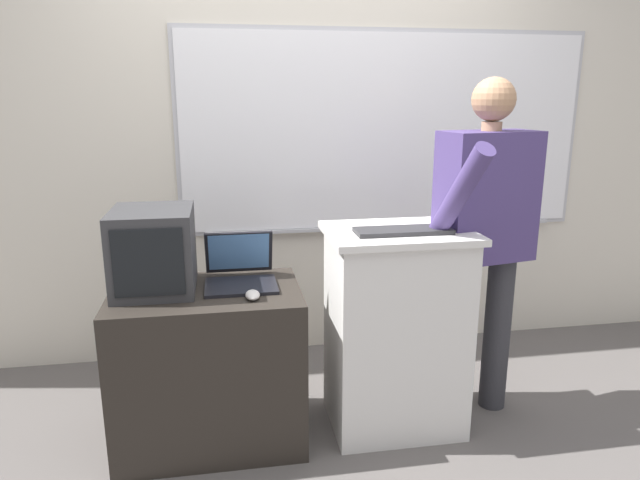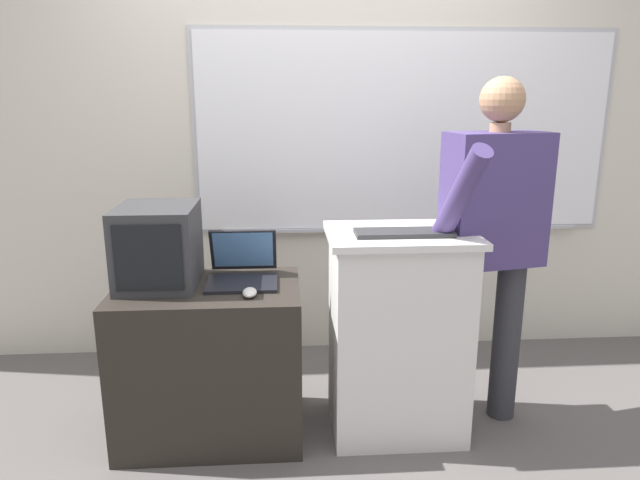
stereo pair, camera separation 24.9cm
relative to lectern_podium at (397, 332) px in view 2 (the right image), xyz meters
The scene contains 9 objects.
ground_plane 0.67m from the lectern_podium, 129.08° to the right, with size 30.00×30.00×0.00m, color #5B5654.
back_wall 1.34m from the lectern_podium, 105.36° to the left, with size 6.40×0.17×2.73m.
lectern_podium is the anchor object (origin of this frame).
side_desk 0.87m from the lectern_podium, behind, with size 0.82×0.55×0.72m.
person_presenter 0.62m from the lectern_podium, ahead, with size 0.61×0.58×1.62m.
laptop 0.77m from the lectern_podium, behind, with size 0.31×0.34×0.22m.
wireless_keyboard 0.49m from the lectern_podium, 90.89° to the right, with size 0.42×0.15×0.02m.
computer_mouse_by_laptop 0.72m from the lectern_podium, 169.84° to the right, with size 0.06×0.10×0.03m.
crt_monitor 1.15m from the lectern_podium, behind, with size 0.34×0.40×0.36m.
Camera 2 is at (-0.23, -2.05, 1.55)m, focal length 32.00 mm.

